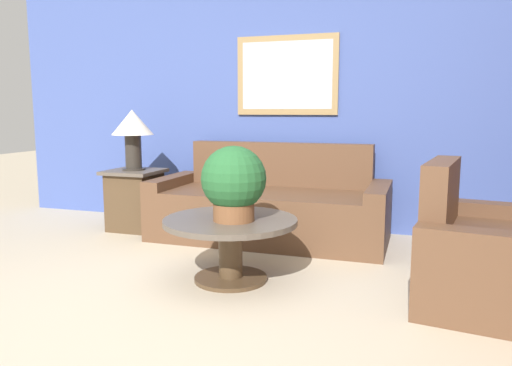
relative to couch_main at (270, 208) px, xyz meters
name	(u,v)px	position (x,y,z in m)	size (l,w,h in m)	color
ground_plane	(178,326)	(0.08, -2.09, -0.30)	(20.00, 20.00, 0.00)	#BCAD93
wall_back	(293,104)	(0.07, 0.58, 1.01)	(6.69, 0.09, 2.60)	#42569E
couch_main	(270,208)	(0.00, 0.00, 0.00)	(2.23, 0.94, 0.91)	brown
armchair	(494,258)	(1.84, -1.10, 0.00)	(1.08, 1.27, 0.91)	brown
coffee_table	(231,236)	(0.08, -1.25, 0.04)	(0.97, 0.97, 0.46)	#4C3823
side_table	(135,199)	(-1.45, -0.08, 0.02)	(0.53, 0.53, 0.63)	#4C3823
table_lamp	(133,128)	(-1.45, -0.08, 0.76)	(0.43, 0.43, 0.62)	#2D2823
potted_plant_on_table	(234,182)	(0.12, -1.30, 0.44)	(0.46, 0.46, 0.53)	brown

